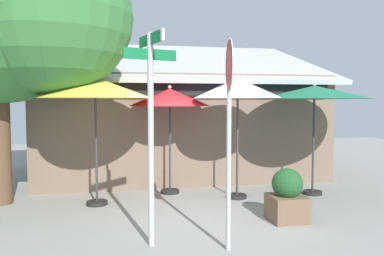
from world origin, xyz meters
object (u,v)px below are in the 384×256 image
at_px(patio_umbrella_mustard_left, 95,88).
at_px(sidewalk_planter, 287,196).
at_px(stop_sign, 229,105).
at_px(patio_umbrella_ivory_right, 238,89).
at_px(street_sign_post, 151,118).
at_px(patio_umbrella_forest_green_far_right, 314,93).
at_px(patio_umbrella_crimson_center, 170,98).
at_px(shade_tree, 10,2).

distance_m(patio_umbrella_mustard_left, sidewalk_planter, 4.40).
xyz_separation_m(stop_sign, patio_umbrella_ivory_right, (1.08, 2.94, 0.33)).
bearing_deg(street_sign_post, stop_sign, -19.56).
bearing_deg(patio_umbrella_ivory_right, stop_sign, -110.23).
height_order(stop_sign, patio_umbrella_mustard_left, stop_sign).
relative_size(stop_sign, sidewalk_planter, 3.17).
bearing_deg(patio_umbrella_forest_green_far_right, patio_umbrella_ivory_right, 179.61).
height_order(patio_umbrella_crimson_center, patio_umbrella_forest_green_far_right, patio_umbrella_forest_green_far_right).
height_order(street_sign_post, shade_tree, shade_tree).
distance_m(patio_umbrella_mustard_left, patio_umbrella_forest_green_far_right, 4.95).
distance_m(street_sign_post, patio_umbrella_ivory_right, 3.39).
relative_size(patio_umbrella_mustard_left, patio_umbrella_ivory_right, 1.00).
xyz_separation_m(stop_sign, shade_tree, (-3.69, 3.30, 2.08)).
bearing_deg(patio_umbrella_forest_green_far_right, patio_umbrella_crimson_center, 166.71).
xyz_separation_m(stop_sign, patio_umbrella_forest_green_far_right, (2.94, 2.93, 0.25)).
bearing_deg(patio_umbrella_forest_green_far_right, patio_umbrella_mustard_left, 179.62).
xyz_separation_m(street_sign_post, patio_umbrella_mustard_left, (-0.92, 2.57, 0.52)).
bearing_deg(sidewalk_planter, patio_umbrella_ivory_right, 101.76).
xyz_separation_m(patio_umbrella_crimson_center, patio_umbrella_forest_green_far_right, (3.28, -0.78, 0.12)).
bearing_deg(sidewalk_planter, patio_umbrella_mustard_left, 152.31).
distance_m(patio_umbrella_forest_green_far_right, shade_tree, 6.89).
bearing_deg(patio_umbrella_forest_green_far_right, stop_sign, -135.14).
bearing_deg(street_sign_post, shade_tree, 131.81).
distance_m(patio_umbrella_ivory_right, sidewalk_planter, 2.72).
bearing_deg(sidewalk_planter, street_sign_post, -163.54).
relative_size(patio_umbrella_mustard_left, shade_tree, 0.42).
height_order(shade_tree, sidewalk_planter, shade_tree).
relative_size(patio_umbrella_mustard_left, patio_umbrella_forest_green_far_right, 1.05).
bearing_deg(stop_sign, patio_umbrella_mustard_left, 124.17).
xyz_separation_m(patio_umbrella_crimson_center, sidewalk_planter, (1.80, -2.56, -1.81)).
relative_size(patio_umbrella_ivory_right, shade_tree, 0.42).
relative_size(patio_umbrella_ivory_right, patio_umbrella_forest_green_far_right, 1.06).
bearing_deg(patio_umbrella_forest_green_far_right, sidewalk_planter, -129.71).
height_order(patio_umbrella_ivory_right, shade_tree, shade_tree).
bearing_deg(patio_umbrella_ivory_right, shade_tree, 175.69).
distance_m(patio_umbrella_crimson_center, sidewalk_planter, 3.62).
relative_size(stop_sign, patio_umbrella_crimson_center, 1.20).
bearing_deg(shade_tree, street_sign_post, -48.19).
height_order(stop_sign, patio_umbrella_crimson_center, stop_sign).
xyz_separation_m(stop_sign, sidewalk_planter, (1.46, 1.14, -1.68)).
height_order(patio_umbrella_ivory_right, patio_umbrella_forest_green_far_right, patio_umbrella_ivory_right).
bearing_deg(patio_umbrella_crimson_center, patio_umbrella_mustard_left, -155.98).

